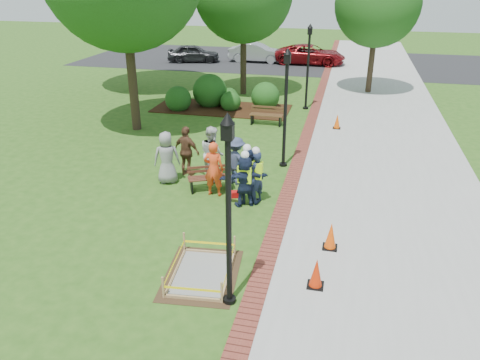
% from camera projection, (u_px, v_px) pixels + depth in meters
% --- Properties ---
extents(ground, '(100.00, 100.00, 0.00)m').
position_uv_depth(ground, '(213.00, 228.00, 13.13)').
color(ground, '#285116').
rests_on(ground, ground).
extents(sidewalk, '(6.00, 60.00, 0.02)m').
position_uv_depth(sidewalk, '(382.00, 131.00, 20.97)').
color(sidewalk, '#9E9E99').
rests_on(sidewalk, ground).
extents(brick_edging, '(0.50, 60.00, 0.03)m').
position_uv_depth(brick_edging, '(310.00, 126.00, 21.64)').
color(brick_edging, maroon).
rests_on(brick_edging, ground).
extents(mulch_bed, '(7.00, 3.00, 0.05)m').
position_uv_depth(mulch_bed, '(222.00, 108.00, 24.40)').
color(mulch_bed, '#381E0F').
rests_on(mulch_bed, ground).
extents(parking_lot, '(36.00, 12.00, 0.01)m').
position_uv_depth(parking_lot, '(308.00, 61.00, 37.11)').
color(parking_lot, black).
rests_on(parking_lot, ground).
extents(wet_concrete_pad, '(1.91, 2.45, 0.55)m').
position_uv_depth(wet_concrete_pad, '(201.00, 267.00, 11.00)').
color(wet_concrete_pad, '#47331E').
rests_on(wet_concrete_pad, ground).
extents(bench_near, '(1.50, 1.02, 0.78)m').
position_uv_depth(bench_near, '(210.00, 183.00, 15.32)').
color(bench_near, brown).
rests_on(bench_near, ground).
extents(bench_far, '(1.54, 0.55, 0.83)m').
position_uv_depth(bench_far, '(266.00, 119.00, 21.81)').
color(bench_far, '#55341D').
rests_on(bench_far, ground).
extents(cone_front, '(0.38, 0.38, 0.74)m').
position_uv_depth(cone_front, '(316.00, 274.00, 10.55)').
color(cone_front, black).
rests_on(cone_front, ground).
extents(cone_back, '(0.38, 0.38, 0.75)m').
position_uv_depth(cone_back, '(331.00, 236.00, 12.01)').
color(cone_back, black).
rests_on(cone_back, ground).
extents(cone_far, '(0.35, 0.35, 0.68)m').
position_uv_depth(cone_far, '(337.00, 122.00, 21.21)').
color(cone_far, black).
rests_on(cone_far, ground).
extents(toolbox, '(0.44, 0.34, 0.19)m').
position_uv_depth(toolbox, '(234.00, 194.00, 14.87)').
color(toolbox, '#B80E0F').
rests_on(toolbox, ground).
extents(lamp_near, '(0.28, 0.28, 4.26)m').
position_uv_depth(lamp_near, '(228.00, 200.00, 9.19)').
color(lamp_near, black).
rests_on(lamp_near, ground).
extents(lamp_mid, '(0.28, 0.28, 4.26)m').
position_uv_depth(lamp_mid, '(286.00, 100.00, 16.29)').
color(lamp_mid, black).
rests_on(lamp_mid, ground).
extents(lamp_far, '(0.28, 0.28, 4.26)m').
position_uv_depth(lamp_far, '(308.00, 61.00, 23.40)').
color(lamp_far, black).
rests_on(lamp_far, ground).
extents(tree_right, '(4.70, 4.70, 7.27)m').
position_uv_depth(tree_right, '(378.00, 4.00, 25.75)').
color(tree_right, '#3D2D1E').
rests_on(tree_right, ground).
extents(shrub_a, '(1.34, 1.34, 1.34)m').
position_uv_depth(shrub_a, '(179.00, 110.00, 24.19)').
color(shrub_a, '#1E4714').
rests_on(shrub_a, ground).
extents(shrub_b, '(1.82, 1.82, 1.82)m').
position_uv_depth(shrub_b, '(210.00, 106.00, 24.99)').
color(shrub_b, '#1E4714').
rests_on(shrub_b, ground).
extents(shrub_c, '(1.06, 1.06, 1.06)m').
position_uv_depth(shrub_c, '(231.00, 110.00, 24.19)').
color(shrub_c, '#1E4714').
rests_on(shrub_c, ground).
extents(shrub_d, '(1.48, 1.48, 1.48)m').
position_uv_depth(shrub_d, '(265.00, 108.00, 24.53)').
color(shrub_d, '#1E4714').
rests_on(shrub_d, ground).
extents(shrub_e, '(1.00, 1.00, 1.00)m').
position_uv_depth(shrub_e, '(229.00, 105.00, 25.13)').
color(shrub_e, '#1E4714').
rests_on(shrub_e, ground).
extents(casual_person_a, '(0.66, 0.54, 1.78)m').
position_uv_depth(casual_person_a, '(167.00, 158.00, 15.60)').
color(casual_person_a, gray).
rests_on(casual_person_a, ground).
extents(casual_person_b, '(0.58, 0.38, 1.79)m').
position_uv_depth(casual_person_b, '(214.00, 169.00, 14.70)').
color(casual_person_b, '#F6471D').
rests_on(casual_person_b, ground).
extents(casual_person_c, '(0.70, 0.70, 1.88)m').
position_uv_depth(casual_person_c, '(212.00, 153.00, 15.86)').
color(casual_person_c, silver).
rests_on(casual_person_c, ground).
extents(casual_person_d, '(0.65, 0.52, 1.78)m').
position_uv_depth(casual_person_d, '(187.00, 151.00, 16.15)').
color(casual_person_d, brown).
rests_on(casual_person_d, ground).
extents(casual_person_e, '(0.62, 0.54, 1.63)m').
position_uv_depth(casual_person_e, '(236.00, 161.00, 15.55)').
color(casual_person_e, '#353E5D').
rests_on(casual_person_e, ground).
extents(hivis_worker_a, '(0.61, 0.52, 1.78)m').
position_uv_depth(hivis_worker_a, '(245.00, 179.00, 14.05)').
color(hivis_worker_a, '#17273C').
rests_on(hivis_worker_a, ground).
extents(hivis_worker_b, '(0.59, 0.64, 1.82)m').
position_uv_depth(hivis_worker_b, '(255.00, 175.00, 14.24)').
color(hivis_worker_b, '#162039').
rests_on(hivis_worker_b, ground).
extents(hivis_worker_c, '(0.59, 0.41, 1.91)m').
position_uv_depth(hivis_worker_c, '(247.00, 174.00, 14.22)').
color(hivis_worker_c, '#1A2943').
rests_on(hivis_worker_c, ground).
extents(parked_car_a, '(2.97, 4.88, 1.48)m').
position_uv_depth(parked_car_a, '(194.00, 62.00, 36.88)').
color(parked_car_a, '#29292C').
rests_on(parked_car_a, ground).
extents(parked_car_b, '(2.19, 4.86, 1.57)m').
position_uv_depth(parked_car_b, '(257.00, 62.00, 36.91)').
color(parked_car_b, '#A3A3A8').
rests_on(parked_car_b, ground).
extents(parked_car_c, '(2.35, 4.99, 1.60)m').
position_uv_depth(parked_car_c, '(310.00, 64.00, 36.06)').
color(parked_car_c, maroon).
rests_on(parked_car_c, ground).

